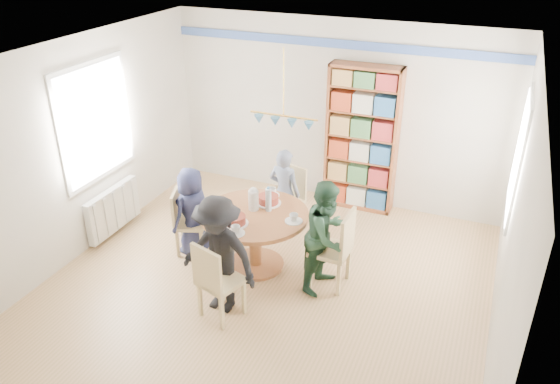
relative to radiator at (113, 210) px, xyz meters
The scene contains 14 objects.
ground 2.46m from the radiator, ahead, with size 5.00×5.00×0.00m, color tan.
room_shell 2.58m from the radiator, 14.73° to the left, with size 5.00×5.00×5.00m.
radiator is the anchor object (origin of this frame).
dining_table 2.14m from the radiator, ahead, with size 1.30×1.30×0.75m.
chair_left 1.15m from the radiator, ahead, with size 0.49×0.49×0.86m.
chair_right 3.17m from the radiator, ahead, with size 0.45×0.45×0.98m.
chair_far 2.40m from the radiator, 25.39° to the left, with size 0.49×0.49×0.92m.
chair_near 2.41m from the radiator, 26.03° to the right, with size 0.52×0.52×0.94m.
person_left 1.28m from the radiator, ahead, with size 0.57×0.37×1.17m, color #191D38.
person_right 3.07m from the radiator, ahead, with size 0.66×0.51×1.36m, color #1C3825.
person_far 2.34m from the radiator, 22.26° to the left, with size 0.45×0.30×1.24m, color gray.
person_near 2.31m from the radiator, 22.43° to the right, with size 0.89×0.51×1.38m, color black.
bookshelf 3.59m from the radiator, 35.37° to the left, with size 1.02×0.31×2.14m.
tableware 2.15m from the radiator, ahead, with size 1.21×1.21×0.32m.
Camera 1 is at (2.18, -4.82, 3.95)m, focal length 35.00 mm.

